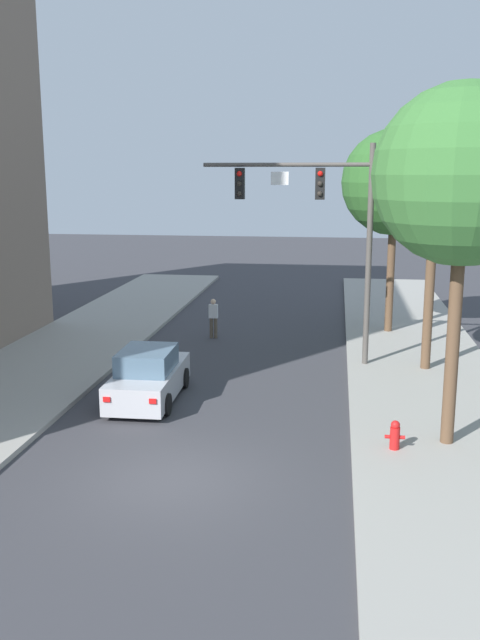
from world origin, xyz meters
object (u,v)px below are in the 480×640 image
object	(u,v)px
car_lead_silver	(148,377)
fire_hydrant	(395,435)
traffic_signal_mast	(323,215)
street_tree_second	(435,200)
pedestrian_crossing_road	(213,316)
street_tree_third	(395,183)
street_tree_nearest	(464,176)

from	to	relation	value
car_lead_silver	fire_hydrant	bearing A→B (deg)	-24.73
traffic_signal_mast	car_lead_silver	bearing A→B (deg)	-137.70
car_lead_silver	fire_hydrant	world-z (taller)	car_lead_silver
traffic_signal_mast	street_tree_second	xyz separation A→B (m)	(3.61, -0.31, 0.53)
pedestrian_crossing_road	fire_hydrant	distance (m)	13.08
street_tree_third	pedestrian_crossing_road	bearing A→B (deg)	-166.63
pedestrian_crossing_road	street_tree_nearest	distance (m)	14.44
street_tree_second	traffic_signal_mast	bearing A→B (deg)	175.05
fire_hydrant	street_tree_nearest	world-z (taller)	street_tree_nearest
car_lead_silver	pedestrian_crossing_road	bearing A→B (deg)	86.32
pedestrian_crossing_road	street_tree_second	bearing A→B (deg)	-26.21
fire_hydrant	street_tree_third	bearing A→B (deg)	86.83
pedestrian_crossing_road	fire_hydrant	size ratio (longest dim) A/B	2.28
street_tree_nearest	street_tree_third	xyz separation A→B (m)	(-0.59, 12.45, -0.33)
traffic_signal_mast	street_tree_second	bearing A→B (deg)	-4.95
traffic_signal_mast	street_tree_nearest	bearing A→B (deg)	-64.80
traffic_signal_mast	street_tree_third	bearing A→B (deg)	62.84
traffic_signal_mast	street_tree_third	world-z (taller)	street_tree_third
traffic_signal_mast	street_tree_nearest	world-z (taller)	street_tree_nearest
car_lead_silver	street_tree_second	bearing A→B (deg)	26.10
traffic_signal_mast	street_tree_second	distance (m)	3.66
pedestrian_crossing_road	fire_hydrant	xyz separation A→B (m)	(6.45, -11.37, -0.41)
car_lead_silver	street_tree_nearest	xyz separation A→B (m)	(8.30, -2.59, 5.90)
pedestrian_crossing_road	street_tree_nearest	size ratio (longest dim) A/B	0.19
street_tree_nearest	fire_hydrant	bearing A→B (deg)	-154.51
traffic_signal_mast	street_tree_nearest	size ratio (longest dim) A/B	0.87
pedestrian_crossing_road	street_tree_nearest	xyz separation A→B (m)	(7.77, -10.74, 5.71)
street_tree_second	fire_hydrant	bearing A→B (deg)	-102.11
traffic_signal_mast	street_tree_second	size ratio (longest dim) A/B	1.01
street_tree_nearest	street_tree_second	size ratio (longest dim) A/B	1.16
car_lead_silver	fire_hydrant	xyz separation A→B (m)	(6.98, -3.21, -0.22)
car_lead_silver	street_tree_second	distance (m)	10.82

